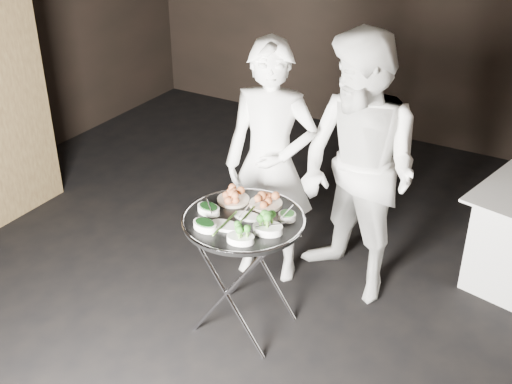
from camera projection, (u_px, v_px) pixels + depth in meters
The scene contains 15 objects.
floor at pixel (218, 313), 4.48m from camera, with size 6.00×7.00×0.05m, color black.
tray_stand at pixel (244, 269), 4.11m from camera, with size 0.56×0.47×0.82m.
serving_tray at pixel (244, 220), 3.94m from camera, with size 0.76×0.76×0.04m.
potato_plate_a at pixel (233, 196), 4.11m from camera, with size 0.21×0.21×0.08m.
potato_plate_b at pixel (266, 200), 4.06m from camera, with size 0.21×0.21×0.08m.
greens_bowl at pixel (287, 215), 3.91m from camera, with size 0.11×0.11×0.06m.
asparagus_plate_a at pixel (247, 215), 3.93m from camera, with size 0.18×0.11×0.04m.
asparagus_plate_b at pixel (225, 225), 3.83m from camera, with size 0.21×0.13×0.04m.
spinach_bowl_a at pixel (209, 208), 3.98m from camera, with size 0.18×0.13×0.07m.
spinach_bowl_b at pixel (205, 225), 3.81m from camera, with size 0.18×0.13×0.07m.
broccoli_bowl_a at pixel (268, 227), 3.78m from camera, with size 0.21×0.18×0.08m.
broccoli_bowl_b at pixel (241, 237), 3.69m from camera, with size 0.19×0.16×0.07m.
serving_utensils at pixel (252, 207), 3.95m from camera, with size 0.58×0.41×0.01m.
waiter_left at pixel (271, 165), 4.46m from camera, with size 0.65×0.43×1.78m, color white.
waiter_right at pixel (359, 171), 4.26m from camera, with size 0.91×0.71×1.88m, color white.
Camera 1 is at (2.01, -2.89, 2.87)m, focal length 45.00 mm.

